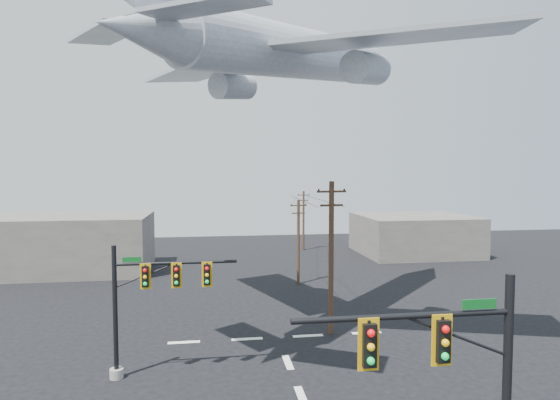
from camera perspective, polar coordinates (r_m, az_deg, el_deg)
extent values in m
cube|color=white|center=(24.40, 2.61, -22.75)|extent=(0.40, 2.00, 0.01)
cube|color=white|center=(27.98, 0.96, -19.17)|extent=(0.40, 2.00, 0.01)
cube|color=white|center=(31.44, -11.64, -16.62)|extent=(2.00, 0.40, 0.01)
cube|color=white|center=(31.46, -4.03, -16.54)|extent=(2.00, 0.40, 0.01)
cube|color=white|center=(31.99, 3.43, -16.19)|extent=(2.00, 0.40, 0.01)
cube|color=white|center=(33.00, 10.51, -15.61)|extent=(2.00, 0.40, 0.01)
cylinder|color=black|center=(14.18, 14.86, -13.54)|extent=(6.56, 0.18, 0.18)
cylinder|color=black|center=(15.08, 20.76, -15.27)|extent=(3.54, 0.09, 0.09)
cube|color=black|center=(14.71, 19.15, -15.87)|extent=(0.38, 0.33, 1.23)
cube|color=#E09F0D|center=(14.73, 19.11, -15.85)|extent=(0.61, 0.04, 1.50)
sphere|color=#FF0E0E|center=(14.42, 19.55, -14.64)|extent=(0.22, 0.22, 0.22)
sphere|color=#FFB50D|center=(14.55, 19.51, -16.10)|extent=(0.22, 0.22, 0.22)
sphere|color=#0CCC46|center=(14.68, 19.48, -17.53)|extent=(0.22, 0.22, 0.22)
cube|color=black|center=(13.88, 10.76, -16.93)|extent=(0.38, 0.33, 1.23)
cube|color=#E09F0D|center=(13.90, 10.73, -16.90)|extent=(0.61, 0.04, 1.50)
sphere|color=#FF0E0E|center=(13.58, 11.06, -15.66)|extent=(0.22, 0.22, 0.22)
sphere|color=#FFB50D|center=(13.71, 11.03, -17.20)|extent=(0.22, 0.22, 0.22)
sphere|color=#0CCC46|center=(13.86, 11.01, -18.70)|extent=(0.22, 0.22, 0.22)
cube|color=#0C541B|center=(15.07, 23.13, -11.59)|extent=(1.06, 0.04, 0.29)
cylinder|color=gray|center=(27.42, -19.30, -19.32)|extent=(0.70, 0.70, 0.50)
cylinder|color=black|center=(26.34, -19.45, -12.79)|extent=(0.24, 0.24, 7.00)
cylinder|color=black|center=(25.33, -12.50, -7.50)|extent=(6.30, 0.16, 0.16)
cylinder|color=black|center=(25.62, -16.04, -8.80)|extent=(3.37, 0.08, 0.08)
cube|color=black|center=(25.48, -16.08, -8.94)|extent=(0.34, 0.30, 1.10)
cube|color=#E09F0D|center=(25.50, -16.08, -8.93)|extent=(0.55, 0.04, 1.35)
sphere|color=#FF0E0E|center=(25.24, -16.15, -8.24)|extent=(0.20, 0.20, 0.20)
sphere|color=#FFB50D|center=(25.31, -16.13, -9.02)|extent=(0.20, 0.20, 0.20)
sphere|color=#0CCC46|center=(25.39, -16.12, -9.79)|extent=(0.20, 0.20, 0.20)
cube|color=black|center=(25.31, -12.50, -8.96)|extent=(0.34, 0.30, 1.10)
cube|color=#E09F0D|center=(25.33, -12.50, -8.95)|extent=(0.55, 0.04, 1.35)
sphere|color=#FF0E0E|center=(25.07, -12.54, -8.26)|extent=(0.20, 0.20, 0.20)
sphere|color=#FFB50D|center=(25.15, -12.53, -9.04)|extent=(0.20, 0.20, 0.20)
sphere|color=#0CCC46|center=(25.23, -12.52, -9.82)|extent=(0.20, 0.20, 0.20)
cube|color=black|center=(25.25, -8.89, -8.95)|extent=(0.34, 0.30, 1.10)
cube|color=#E09F0D|center=(25.27, -8.89, -8.94)|extent=(0.55, 0.04, 1.35)
sphere|color=#FF0E0E|center=(25.01, -8.91, -8.25)|extent=(0.20, 0.20, 0.20)
sphere|color=#FFB50D|center=(25.08, -8.90, -9.04)|extent=(0.20, 0.20, 0.20)
sphere|color=#0CCC46|center=(25.16, -8.89, -9.81)|extent=(0.20, 0.20, 0.20)
cube|color=#0C541B|center=(25.49, -17.60, -6.94)|extent=(0.95, 0.04, 0.26)
cylinder|color=#4B2E20|center=(31.23, 6.25, -7.06)|extent=(0.34, 0.34, 10.15)
cube|color=#4B2E20|center=(30.72, 6.31, 1.03)|extent=(2.03, 0.43, 0.14)
cube|color=#4B2E20|center=(30.77, 6.30, -0.65)|extent=(1.58, 0.36, 0.14)
cylinder|color=black|center=(30.37, 4.74, 1.22)|extent=(0.11, 0.11, 0.14)
cylinder|color=black|center=(30.71, 6.31, 1.24)|extent=(0.11, 0.11, 0.14)
cylinder|color=black|center=(31.08, 7.84, 1.26)|extent=(0.11, 0.11, 0.14)
cylinder|color=#4B2E20|center=(44.70, 2.25, -5.15)|extent=(0.27, 0.27, 8.08)
cube|color=#4B2E20|center=(44.30, 2.27, -0.67)|extent=(1.63, 0.37, 0.11)
cube|color=#4B2E20|center=(44.36, 2.26, -1.61)|extent=(1.27, 0.31, 0.11)
cylinder|color=black|center=(44.05, 1.38, -0.58)|extent=(0.09, 0.09, 0.11)
cylinder|color=black|center=(44.29, 2.27, -0.55)|extent=(0.09, 0.09, 0.11)
cylinder|color=black|center=(44.54, 3.14, -0.53)|extent=(0.09, 0.09, 0.11)
cylinder|color=#4B2E20|center=(63.79, 2.88, -2.52)|extent=(0.28, 0.28, 8.07)
cube|color=#4B2E20|center=(63.51, 2.89, 0.60)|extent=(1.65, 0.35, 0.11)
cube|color=#4B2E20|center=(63.56, 2.89, -0.06)|extent=(1.29, 0.29, 0.11)
cylinder|color=black|center=(63.47, 2.23, 0.69)|extent=(0.09, 0.09, 0.11)
cylinder|color=black|center=(63.51, 2.89, 0.69)|extent=(0.09, 0.09, 0.11)
cylinder|color=black|center=(63.55, 3.55, 0.69)|extent=(0.09, 0.09, 0.11)
cylinder|color=black|center=(37.32, 2.70, -0.06)|extent=(0.59, 13.73, 0.03)
cylinder|color=black|center=(53.77, 1.87, 0.02)|extent=(4.26, 18.79, 0.03)
cylinder|color=black|center=(37.67, 5.13, -0.04)|extent=(0.24, 13.73, 0.03)
cylinder|color=black|center=(54.05, 3.39, 0.04)|extent=(4.27, 18.79, 0.03)
cylinder|color=silver|center=(32.39, 1.99, 17.49)|extent=(16.79, 17.63, 5.78)
cone|color=silver|center=(43.62, 11.35, 15.85)|extent=(5.82, 5.90, 3.83)
cone|color=silver|center=(22.79, -16.51, 19.36)|extent=(5.55, 5.64, 3.51)
cube|color=silver|center=(35.71, -9.67, 15.34)|extent=(9.31, 14.18, 0.81)
cube|color=silver|center=(27.81, 13.93, 18.70)|extent=(14.19, 8.57, 0.81)
cylinder|color=silver|center=(34.76, -5.75, 13.64)|extent=(3.75, 3.83, 2.24)
cylinder|color=silver|center=(29.28, 10.42, 15.50)|extent=(3.75, 3.83, 2.24)
cube|color=silver|center=(25.76, -20.43, 18.51)|extent=(4.66, 5.58, 0.46)
cube|color=silver|center=(20.95, -9.19, 22.27)|extent=(5.62, 4.44, 0.46)
cube|color=slate|center=(55.34, -24.97, -4.88)|extent=(18.00, 10.00, 6.00)
cube|color=slate|center=(63.69, 16.03, -4.06)|extent=(14.00, 12.00, 5.00)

